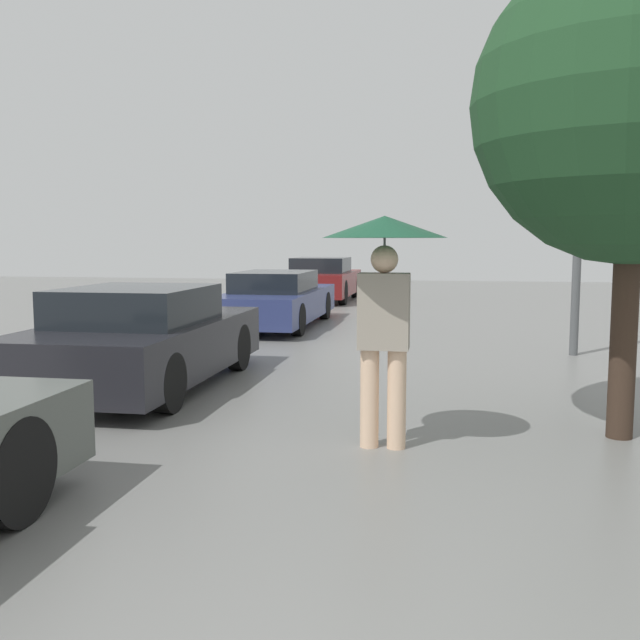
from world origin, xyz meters
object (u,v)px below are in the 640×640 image
object	(u,v)px
pedestrian	(384,270)
parked_car_second	(143,339)
parked_car_third	(277,300)
parked_car_farthest	(322,280)
tree	(635,104)
street_lamp	(580,188)

from	to	relation	value
pedestrian	parked_car_second	bearing A→B (deg)	146.49
parked_car_third	parked_car_farthest	world-z (taller)	parked_car_farthest
parked_car_second	tree	size ratio (longest dim) A/B	0.93
pedestrian	tree	world-z (taller)	tree
tree	parked_car_third	bearing A→B (deg)	123.33
parked_car_second	tree	distance (m)	5.70
parked_car_second	parked_car_third	size ratio (longest dim) A/B	0.86
parked_car_second	tree	bearing A→B (deg)	-14.73
parked_car_third	tree	bearing A→B (deg)	-56.67
parked_car_third	street_lamp	distance (m)	6.29
parked_car_second	parked_car_farthest	bearing A→B (deg)	90.17
parked_car_second	tree	world-z (taller)	tree
parked_car_third	parked_car_farthest	distance (m)	6.25
parked_car_farthest	street_lamp	distance (m)	10.73
pedestrian	parked_car_second	xyz separation A→B (m)	(-3.02, 2.00, -0.92)
street_lamp	parked_car_farthest	bearing A→B (deg)	121.15
tree	street_lamp	world-z (taller)	street_lamp
parked_car_farthest	tree	xyz separation A→B (m)	(5.08, -13.71, 2.27)
parked_car_second	parked_car_third	xyz separation A→B (m)	(0.14, 6.13, -0.03)
parked_car_farthest	street_lamp	size ratio (longest dim) A/B	0.93
street_lamp	parked_car_third	bearing A→B (deg)	152.17
parked_car_third	pedestrian	bearing A→B (deg)	-70.51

